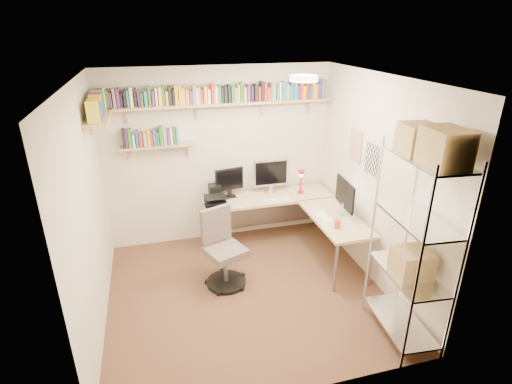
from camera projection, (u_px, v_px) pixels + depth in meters
ground at (246, 292)px, 4.82m from camera, size 3.20×3.20×0.00m
room_shell at (245, 171)px, 4.22m from camera, size 3.24×3.04×2.52m
wall_shelves at (188, 106)px, 5.08m from camera, size 3.12×1.09×0.80m
corner_desk at (278, 202)px, 5.57m from camera, size 1.86×1.77×1.21m
office_chair at (223, 253)px, 4.86m from camera, size 0.56×0.56×0.97m
wire_rack at (422, 205)px, 3.57m from camera, size 0.50×0.91×2.23m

